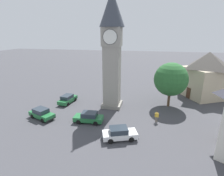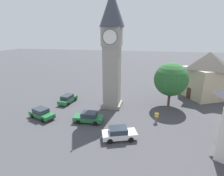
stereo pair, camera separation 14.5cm
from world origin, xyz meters
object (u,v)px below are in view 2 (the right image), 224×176
object	(u,v)px
car_blue_kerb	(68,99)
building_shop_left	(207,75)
clock_tower	(112,42)
car_white_side	(42,113)
pedestrian	(157,116)
tree	(171,79)
car_silver_kerb	(88,117)
car_red_corner	(119,133)

from	to	relation	value
car_blue_kerb	building_shop_left	bearing A→B (deg)	19.41
clock_tower	car_white_side	bearing A→B (deg)	-144.33
car_white_side	pedestrian	xyz separation A→B (m)	(16.76, 2.32, 0.25)
clock_tower	tree	size ratio (longest dim) A/B	2.44
car_white_side	car_silver_kerb	bearing A→B (deg)	2.41
clock_tower	car_silver_kerb	bearing A→B (deg)	-107.75
pedestrian	tree	xyz separation A→B (m)	(2.21, 6.44, 3.80)
car_silver_kerb	clock_tower	bearing A→B (deg)	72.25
car_red_corner	building_shop_left	bearing A→B (deg)	52.37
tree	car_red_corner	bearing A→B (deg)	-119.79
car_silver_kerb	car_white_side	distance (m)	7.29
car_silver_kerb	car_red_corner	size ratio (longest dim) A/B	0.94
pedestrian	car_blue_kerb	bearing A→B (deg)	165.46
car_silver_kerb	car_red_corner	distance (m)	5.95
car_red_corner	building_shop_left	world-z (taller)	building_shop_left
car_red_corner	pedestrian	world-z (taller)	pedestrian
car_white_side	building_shop_left	world-z (taller)	building_shop_left
car_red_corner	clock_tower	bearing A→B (deg)	107.12
building_shop_left	clock_tower	bearing A→B (deg)	-153.23
car_blue_kerb	tree	xyz separation A→B (m)	(17.85, 2.39, 4.05)
car_blue_kerb	car_red_corner	xyz separation A→B (m)	(11.16, -9.29, 0.00)
car_blue_kerb	car_white_side	xyz separation A→B (m)	(-1.12, -6.38, 0.00)
building_shop_left	car_silver_kerb	bearing A→B (deg)	-141.82
car_silver_kerb	car_white_side	bearing A→B (deg)	-177.59
car_silver_kerb	building_shop_left	size ratio (longest dim) A/B	0.43
clock_tower	car_red_corner	distance (m)	14.25
car_blue_kerb	car_red_corner	distance (m)	14.52
clock_tower	car_silver_kerb	distance (m)	12.12
car_silver_kerb	building_shop_left	distance (m)	24.46
car_red_corner	pedestrian	size ratio (longest dim) A/B	2.64
clock_tower	car_silver_kerb	xyz separation A→B (m)	(-2.04, -6.39, -10.10)
clock_tower	car_red_corner	bearing A→B (deg)	-72.88
tree	building_shop_left	world-z (taller)	building_shop_left
pedestrian	tree	world-z (taller)	tree
car_silver_kerb	pedestrian	size ratio (longest dim) A/B	2.49
building_shop_left	car_blue_kerb	bearing A→B (deg)	-160.59
clock_tower	car_blue_kerb	bearing A→B (deg)	-177.83
car_blue_kerb	car_white_side	bearing A→B (deg)	-99.96
car_blue_kerb	car_red_corner	world-z (taller)	same
car_silver_kerb	pedestrian	xyz separation A→B (m)	(9.48, 2.02, 0.25)
car_white_side	pedestrian	distance (m)	16.92
building_shop_left	car_red_corner	bearing A→B (deg)	-127.63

